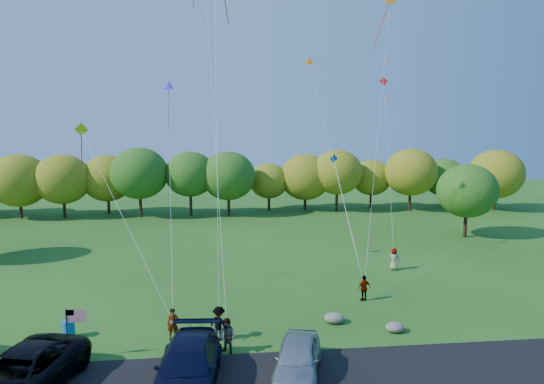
{
  "coord_description": "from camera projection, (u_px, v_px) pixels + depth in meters",
  "views": [
    {
      "loc": [
        -0.71,
        -23.81,
        11.42
      ],
      "look_at": [
        2.52,
        6.0,
        7.19
      ],
      "focal_mm": 32.0,
      "sensor_mm": 36.0,
      "label": 1
    }
  ],
  "objects": [
    {
      "name": "flyer_a",
      "position": [
        173.0,
        324.0,
        25.78
      ],
      "size": [
        0.65,
        0.46,
        1.69
      ],
      "primitive_type": "imported",
      "rotation": [
        0.0,
        0.0,
        0.09
      ],
      "color": "#4C4C59",
      "rests_on": "ground"
    },
    {
      "name": "minivan_dark",
      "position": [
        20.0,
        375.0,
        20.28
      ],
      "size": [
        4.75,
        7.36,
        1.89
      ],
      "primitive_type": "imported",
      "rotation": [
        0.0,
        0.0,
        -0.26
      ],
      "color": "black",
      "rests_on": "asphalt_lane"
    },
    {
      "name": "minivan_silver",
      "position": [
        298.0,
        358.0,
        21.89
      ],
      "size": [
        3.17,
        5.28,
        1.68
      ],
      "primitive_type": "imported",
      "rotation": [
        0.0,
        0.0,
        -0.26
      ],
      "color": "#A2A8AC",
      "rests_on": "asphalt_lane"
    },
    {
      "name": "flyer_c",
      "position": [
        219.0,
        323.0,
        25.72
      ],
      "size": [
        1.34,
        1.26,
        1.82
      ],
      "primitive_type": "imported",
      "rotation": [
        0.0,
        0.0,
        2.47
      ],
      "color": "#4C4C59",
      "rests_on": "ground"
    },
    {
      "name": "boulder_near",
      "position": [
        334.0,
        318.0,
        27.98
      ],
      "size": [
        1.19,
        0.93,
        0.59
      ],
      "primitive_type": "ellipsoid",
      "color": "#9F968A",
      "rests_on": "ground"
    },
    {
      "name": "kites_aloft",
      "position": [
        262.0,
        12.0,
        35.35
      ],
      "size": [
        23.22,
        6.56,
        17.06
      ],
      "color": "red",
      "rests_on": "ground"
    },
    {
      "name": "park_bench",
      "position": [
        1.0,
        354.0,
        23.04
      ],
      "size": [
        1.87,
        0.89,
        1.06
      ],
      "rotation": [
        0.0,
        0.0,
        -0.32
      ],
      "color": "#173F19",
      "rests_on": "ground"
    },
    {
      "name": "flag_assembly",
      "position": [
        73.0,
        322.0,
        23.31
      ],
      "size": [
        0.97,
        0.63,
        2.61
      ],
      "color": "black",
      "rests_on": "ground"
    },
    {
      "name": "flyer_d",
      "position": [
        364.0,
        288.0,
        31.45
      ],
      "size": [
        1.07,
        0.7,
        1.69
      ],
      "primitive_type": "imported",
      "rotation": [
        0.0,
        0.0,
        3.46
      ],
      "color": "#4C4C59",
      "rests_on": "ground"
    },
    {
      "name": "boulder_far",
      "position": [
        395.0,
        327.0,
        26.77
      ],
      "size": [
        1.03,
        0.86,
        0.54
      ],
      "primitive_type": "ellipsoid",
      "color": "gray",
      "rests_on": "ground"
    },
    {
      "name": "flyer_b",
      "position": [
        227.0,
        336.0,
        24.15
      ],
      "size": [
        1.12,
        1.1,
        1.82
      ],
      "primitive_type": "imported",
      "rotation": [
        0.0,
        0.0,
        -0.71
      ],
      "color": "#4C4C59",
      "rests_on": "ground"
    },
    {
      "name": "minivan_navy",
      "position": [
        188.0,
        367.0,
        20.89
      ],
      "size": [
        3.13,
        6.68,
        1.88
      ],
      "primitive_type": "imported",
      "rotation": [
        0.0,
        0.0,
        -0.08
      ],
      "color": "black",
      "rests_on": "asphalt_lane"
    },
    {
      "name": "treeline",
      "position": [
        201.0,
        178.0,
        60.02
      ],
      "size": [
        75.56,
        28.33,
        8.73
      ],
      "color": "#352213",
      "rests_on": "ground"
    },
    {
      "name": "flyer_e",
      "position": [
        394.0,
        259.0,
        38.06
      ],
      "size": [
        1.0,
        0.82,
        1.76
      ],
      "primitive_type": "imported",
      "rotation": [
        0.0,
        0.0,
        2.79
      ],
      "color": "#4C4C59",
      "rests_on": "ground"
    },
    {
      "name": "ground",
      "position": [
        236.0,
        346.0,
        25.11
      ],
      "size": [
        140.0,
        140.0,
        0.0
      ],
      "primitive_type": "plane",
      "color": "#235217",
      "rests_on": "ground"
    },
    {
      "name": "trash_barrel",
      "position": [
        69.0,
        329.0,
        26.03
      ],
      "size": [
        0.63,
        0.63,
        0.95
      ],
      "primitive_type": "cylinder",
      "color": "blue",
      "rests_on": "ground"
    }
  ]
}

